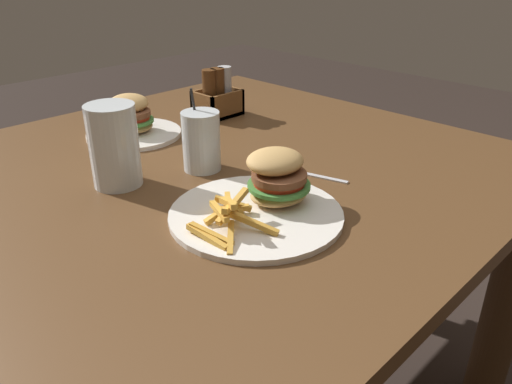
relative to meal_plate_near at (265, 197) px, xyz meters
name	(u,v)px	position (x,y,z in m)	size (l,w,h in m)	color
dining_table	(177,239)	(-0.03, 0.22, -0.16)	(1.38, 1.10, 0.70)	brown
meal_plate_near	(265,197)	(0.00, 0.00, 0.00)	(0.29, 0.29, 0.10)	white
beer_glass	(114,148)	(-0.11, 0.27, 0.05)	(0.09, 0.09, 0.15)	silver
juice_glass	(202,143)	(0.04, 0.22, 0.03)	(0.08, 0.08, 0.16)	silver
spoon	(291,169)	(0.16, 0.08, -0.02)	(0.07, 0.15, 0.01)	silver
meal_plate_far	(133,123)	(0.06, 0.49, 0.00)	(0.22, 0.22, 0.10)	white
condiment_caddy	(218,97)	(0.30, 0.46, 0.02)	(0.11, 0.09, 0.13)	brown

